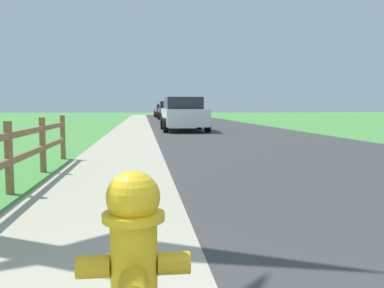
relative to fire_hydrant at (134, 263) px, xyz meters
name	(u,v)px	position (x,y,z in m)	size (l,w,h in m)	color
ground_plane	(150,126)	(0.52, 23.36, -0.46)	(120.00, 120.00, 0.00)	#49913F
road_asphalt	(203,124)	(4.02, 25.36, -0.46)	(7.00, 66.00, 0.01)	#3A3A3A
curb_concrete	(103,125)	(-2.48, 25.36, -0.46)	(6.00, 66.00, 0.01)	#AFA88F
grass_verge	(79,125)	(-3.98, 25.36, -0.45)	(5.00, 66.00, 0.00)	#49913F
fire_hydrant	(134,263)	(0.00, 0.00, 0.00)	(0.51, 0.44, 0.88)	yellow
parked_suv_white	(184,114)	(2.03, 18.32, 0.36)	(2.14, 4.69, 1.62)	white
parked_car_beige	(176,112)	(2.36, 26.69, 0.35)	(2.13, 5.01, 1.63)	#C6B793
parked_car_blue	(169,110)	(2.55, 37.58, 0.36)	(2.17, 4.46, 1.66)	navy
parked_car_red	(163,111)	(2.38, 44.85, 0.25)	(2.12, 4.62, 1.44)	maroon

